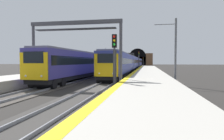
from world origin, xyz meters
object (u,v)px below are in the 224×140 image
(railway_signal_near, at_px, (114,58))
(catenary_mast_far, at_px, (175,51))
(train_main_approaching, at_px, (133,63))
(catenary_mast_near, at_px, (106,58))
(railway_signal_far, at_px, (143,61))
(railway_signal_mid, at_px, (139,59))
(train_adjacent_platform, at_px, (98,63))
(overhead_signal_gantry, at_px, (75,36))

(railway_signal_near, height_order, catenary_mast_far, catenary_mast_far)
(train_main_approaching, xyz_separation_m, catenary_mast_near, (14.06, 12.25, 1.94))
(train_main_approaching, height_order, railway_signal_far, railway_signal_far)
(catenary_mast_far, bearing_deg, train_main_approaching, 10.14)
(railway_signal_near, distance_m, railway_signal_mid, 43.48)
(railway_signal_far, bearing_deg, train_adjacent_platform, -4.93)
(railway_signal_near, bearing_deg, overhead_signal_gantry, -122.11)
(railway_signal_far, xyz_separation_m, catenary_mast_far, (-93.32, -5.45, 0.64))
(train_adjacent_platform, distance_m, railway_signal_near, 21.82)
(railway_signal_far, height_order, catenary_mast_near, catenary_mast_near)
(railway_signal_mid, distance_m, catenary_mast_near, 22.74)
(railway_signal_far, relative_size, catenary_mast_far, 0.70)
(overhead_signal_gantry, xyz_separation_m, catenary_mast_far, (3.45, -9.79, -1.33))
(railway_signal_near, xyz_separation_m, overhead_signal_gantry, (2.72, 4.34, 2.12))
(railway_signal_mid, height_order, catenary_mast_far, catenary_mast_far)
(railway_signal_near, xyz_separation_m, railway_signal_far, (99.50, 0.00, 0.15))
(train_main_approaching, height_order, overhead_signal_gantry, overhead_signal_gantry)
(railway_signal_mid, distance_m, overhead_signal_gantry, 41.02)
(train_main_approaching, relative_size, railway_signal_far, 16.66)
(catenary_mast_near, bearing_deg, railway_signal_mid, -141.51)
(train_main_approaching, bearing_deg, railway_signal_far, 177.87)
(overhead_signal_gantry, height_order, catenary_mast_near, catenary_mast_near)
(railway_signal_mid, xyz_separation_m, catenary_mast_near, (17.79, 14.15, 0.79))
(train_adjacent_platform, distance_m, railway_signal_far, 79.06)
(railway_signal_far, xyz_separation_m, overhead_signal_gantry, (-96.77, 4.34, 1.97))
(train_main_approaching, bearing_deg, catenary_mast_near, -138.99)
(railway_signal_near, distance_m, catenary_mast_far, 8.27)
(railway_signal_mid, height_order, railway_signal_far, railway_signal_mid)
(railway_signal_mid, relative_size, catenary_mast_near, 0.69)
(train_adjacent_platform, xyz_separation_m, railway_signal_near, (-20.73, -6.79, 0.60))
(train_adjacent_platform, height_order, railway_signal_mid, railway_signal_mid)
(train_adjacent_platform, height_order, catenary_mast_near, catenary_mast_near)
(train_adjacent_platform, bearing_deg, railway_signal_near, 19.68)
(train_main_approaching, xyz_separation_m, catenary_mast_far, (-41.03, -7.34, 1.43))
(train_adjacent_platform, distance_m, catenary_mast_near, 41.24)
(train_main_approaching, relative_size, train_adjacent_platform, 1.99)
(overhead_signal_gantry, bearing_deg, railway_signal_near, -122.11)
(catenary_mast_far, bearing_deg, train_adjacent_platform, 40.06)
(overhead_signal_gantry, bearing_deg, catenary_mast_near, 9.51)
(railway_signal_near, relative_size, catenary_mast_near, 0.58)
(railway_signal_near, distance_m, catenary_mast_near, 62.89)
(railway_signal_near, relative_size, catenary_mast_far, 0.66)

